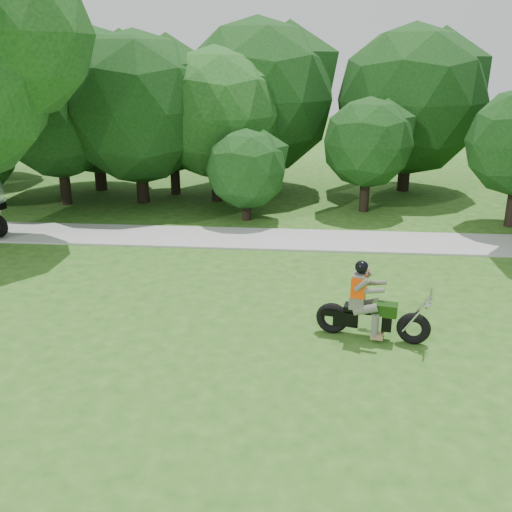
{
  "coord_description": "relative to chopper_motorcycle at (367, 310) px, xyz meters",
  "views": [
    {
      "loc": [
        0.03,
        -9.51,
        5.55
      ],
      "look_at": [
        -1.11,
        3.18,
        1.11
      ],
      "focal_mm": 40.0,
      "sensor_mm": 36.0,
      "label": 1
    }
  ],
  "objects": [
    {
      "name": "ground",
      "position": [
        -1.36,
        -1.4,
        -0.62
      ],
      "size": [
        100.0,
        100.0,
        0.0
      ],
      "primitive_type": "plane",
      "color": "#255016",
      "rests_on": "ground"
    },
    {
      "name": "walkway",
      "position": [
        -1.36,
        6.6,
        -0.59
      ],
      "size": [
        60.0,
        2.2,
        0.06
      ],
      "primitive_type": "cube",
      "color": "#959591",
      "rests_on": "ground"
    },
    {
      "name": "tree_line",
      "position": [
        -1.31,
        13.06,
        2.96
      ],
      "size": [
        39.64,
        11.37,
        7.43
      ],
      "color": "black",
      "rests_on": "ground"
    },
    {
      "name": "chopper_motorcycle",
      "position": [
        0.0,
        0.0,
        0.0
      ],
      "size": [
        2.35,
        0.88,
        1.69
      ],
      "rotation": [
        0.0,
        0.0,
        -0.21
      ],
      "color": "black",
      "rests_on": "ground"
    }
  ]
}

